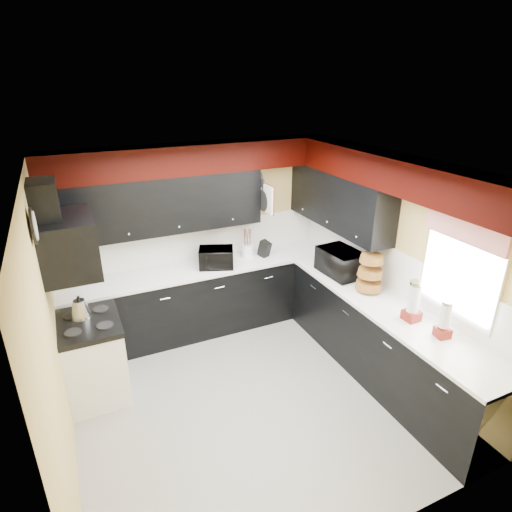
{
  "coord_description": "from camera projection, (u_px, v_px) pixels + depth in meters",
  "views": [
    {
      "loc": [
        -1.51,
        -3.41,
        3.26
      ],
      "look_at": [
        0.45,
        0.84,
        1.27
      ],
      "focal_mm": 30.0,
      "sensor_mm": 36.0,
      "label": 1
    }
  ],
  "objects": [
    {
      "name": "ground",
      "position": [
        251.0,
        395.0,
        4.71
      ],
      "size": [
        3.6,
        3.6,
        0.0
      ],
      "primitive_type": "plane",
      "color": "gray",
      "rests_on": "ground"
    },
    {
      "name": "wall_back",
      "position": [
        195.0,
        237.0,
        5.72
      ],
      "size": [
        3.6,
        0.06,
        2.5
      ],
      "primitive_type": "cube",
      "color": "#E0C666",
      "rests_on": "ground"
    },
    {
      "name": "wall_right",
      "position": [
        393.0,
        264.0,
        4.91
      ],
      "size": [
        0.06,
        3.6,
        2.5
      ],
      "primitive_type": "cube",
      "color": "#E0C666",
      "rests_on": "ground"
    },
    {
      "name": "wall_left",
      "position": [
        51.0,
        339.0,
        3.52
      ],
      "size": [
        0.06,
        3.6,
        2.5
      ],
      "primitive_type": "cube",
      "color": "#E0C666",
      "rests_on": "ground"
    },
    {
      "name": "ceiling",
      "position": [
        249.0,
        169.0,
        3.72
      ],
      "size": [
        3.6,
        3.6,
        0.06
      ],
      "primitive_type": "cube",
      "color": "white",
      "rests_on": "wall_back"
    },
    {
      "name": "cab_back",
      "position": [
        205.0,
        299.0,
        5.78
      ],
      "size": [
        3.6,
        0.6,
        0.9
      ],
      "primitive_type": "cube",
      "color": "black",
      "rests_on": "ground"
    },
    {
      "name": "cab_right",
      "position": [
        382.0,
        342.0,
        4.86
      ],
      "size": [
        0.6,
        3.0,
        0.9
      ],
      "primitive_type": "cube",
      "color": "black",
      "rests_on": "ground"
    },
    {
      "name": "counter_back",
      "position": [
        204.0,
        268.0,
        5.6
      ],
      "size": [
        3.62,
        0.64,
        0.04
      ],
      "primitive_type": "cube",
      "color": "white",
      "rests_on": "cab_back"
    },
    {
      "name": "counter_right",
      "position": [
        387.0,
        306.0,
        4.67
      ],
      "size": [
        0.64,
        3.02,
        0.04
      ],
      "primitive_type": "cube",
      "color": "white",
      "rests_on": "cab_right"
    },
    {
      "name": "splash_back",
      "position": [
        196.0,
        241.0,
        5.73
      ],
      "size": [
        3.6,
        0.02,
        0.5
      ],
      "primitive_type": "cube",
      "color": "white",
      "rests_on": "counter_back"
    },
    {
      "name": "splash_right",
      "position": [
        392.0,
        269.0,
        4.93
      ],
      "size": [
        0.02,
        3.6,
        0.5
      ],
      "primitive_type": "cube",
      "color": "white",
      "rests_on": "counter_right"
    },
    {
      "name": "upper_back",
      "position": [
        157.0,
        205.0,
        5.16
      ],
      "size": [
        2.6,
        0.35,
        0.7
      ],
      "primitive_type": "cube",
      "color": "black",
      "rests_on": "wall_back"
    },
    {
      "name": "upper_right",
      "position": [
        339.0,
        200.0,
        5.38
      ],
      "size": [
        0.35,
        1.8,
        0.7
      ],
      "primitive_type": "cube",
      "color": "black",
      "rests_on": "wall_right"
    },
    {
      "name": "soffit_back",
      "position": [
        195.0,
        158.0,
        5.14
      ],
      "size": [
        3.6,
        0.36,
        0.35
      ],
      "primitive_type": "cube",
      "color": "black",
      "rests_on": "wall_back"
    },
    {
      "name": "soffit_right",
      "position": [
        405.0,
        176.0,
        4.27
      ],
      "size": [
        0.36,
        3.24,
        0.35
      ],
      "primitive_type": "cube",
      "color": "black",
      "rests_on": "wall_right"
    },
    {
      "name": "stove",
      "position": [
        95.0,
        360.0,
        4.59
      ],
      "size": [
        0.6,
        0.75,
        0.86
      ],
      "primitive_type": "cube",
      "color": "white",
      "rests_on": "ground"
    },
    {
      "name": "cooktop",
      "position": [
        88.0,
        324.0,
        4.4
      ],
      "size": [
        0.62,
        0.77,
        0.06
      ],
      "primitive_type": "cube",
      "color": "black",
      "rests_on": "stove"
    },
    {
      "name": "hood",
      "position": [
        68.0,
        244.0,
        4.04
      ],
      "size": [
        0.5,
        0.78,
        0.55
      ],
      "primitive_type": "cube",
      "color": "black",
      "rests_on": "wall_left"
    },
    {
      "name": "hood_duct",
      "position": [
        44.0,
        203.0,
        3.82
      ],
      "size": [
        0.24,
        0.4,
        0.4
      ],
      "primitive_type": "cube",
      "color": "black",
      "rests_on": "wall_left"
    },
    {
      "name": "window",
      "position": [
        461.0,
        271.0,
        4.03
      ],
      "size": [
        0.03,
        0.86,
        0.96
      ],
      "primitive_type": null,
      "color": "white",
      "rests_on": "wall_right"
    },
    {
      "name": "valance",
      "position": [
        465.0,
        232.0,
        3.85
      ],
      "size": [
        0.04,
        0.88,
        0.2
      ],
      "primitive_type": "cube",
      "color": "red",
      "rests_on": "wall_right"
    },
    {
      "name": "pan_top",
      "position": [
        259.0,
        180.0,
        5.53
      ],
      "size": [
        0.03,
        0.22,
        0.4
      ],
      "primitive_type": null,
      "color": "black",
      "rests_on": "upper_back"
    },
    {
      "name": "pan_mid",
      "position": [
        263.0,
        201.0,
        5.52
      ],
      "size": [
        0.03,
        0.28,
        0.46
      ],
      "primitive_type": null,
      "color": "black",
      "rests_on": "upper_back"
    },
    {
      "name": "pan_low",
      "position": [
        255.0,
        198.0,
        5.75
      ],
      "size": [
        0.03,
        0.24,
        0.42
      ],
      "primitive_type": null,
      "color": "black",
      "rests_on": "upper_back"
    },
    {
      "name": "cut_board",
      "position": [
        268.0,
        199.0,
        5.4
      ],
      "size": [
        0.03,
        0.26,
        0.35
      ],
      "primitive_type": "cube",
      "color": "white",
      "rests_on": "upper_back"
    },
    {
      "name": "baskets",
      "position": [
        370.0,
        272.0,
        4.87
      ],
      "size": [
        0.27,
        0.27,
        0.5
      ],
      "primitive_type": null,
      "color": "brown",
      "rests_on": "upper_right"
    },
    {
      "name": "clock",
      "position": [
        33.0,
        226.0,
        3.39
      ],
      "size": [
        0.03,
        0.3,
        0.3
      ],
      "primitive_type": null,
      "color": "black",
      "rests_on": "wall_left"
    },
    {
      "name": "deco_plate",
      "position": [
        428.0,
        185.0,
        4.21
      ],
      "size": [
        0.03,
        0.24,
        0.24
      ],
      "primitive_type": null,
      "color": "white",
      "rests_on": "wall_right"
    },
    {
      "name": "toaster_oven",
      "position": [
        216.0,
        258.0,
        5.53
      ],
      "size": [
        0.54,
        0.5,
        0.25
      ],
      "primitive_type": "imported",
      "rotation": [
        0.0,
        0.0,
        -0.37
      ],
      "color": "black",
      "rests_on": "counter_back"
    },
    {
      "name": "microwave",
      "position": [
        341.0,
        262.0,
        5.32
      ],
      "size": [
        0.42,
        0.6,
        0.32
      ],
      "primitive_type": "imported",
      "rotation": [
        0.0,
        0.0,
        1.63
      ],
      "color": "black",
      "rests_on": "counter_right"
    },
    {
      "name": "utensil_crock",
      "position": [
        248.0,
        251.0,
        5.85
      ],
      "size": [
        0.2,
        0.2,
        0.18
      ],
      "primitive_type": "cylinder",
      "rotation": [
        0.0,
        0.0,
        0.25
      ],
      "color": "white",
      "rests_on": "counter_back"
    },
    {
      "name": "knife_block",
      "position": [
        264.0,
        249.0,
        5.85
      ],
      "size": [
        0.15,
        0.17,
        0.22
      ],
      "primitive_type": "cube",
      "rotation": [
        0.0,
        0.0,
        0.38
      ],
      "color": "black",
      "rests_on": "counter_back"
    },
    {
      "name": "kettle",
      "position": [
        80.0,
        308.0,
        4.44
      ],
      "size": [
        0.28,
        0.28,
        0.19
      ],
      "primitive_type": null,
      "rotation": [
        0.0,
        0.0,
        -0.37
      ],
      "color": "#A9A9AD",
      "rests_on": "cooktop"
    },
    {
      "name": "dispenser_a",
      "position": [
        413.0,
        302.0,
        4.3
      ],
      "size": [
        0.16,
        0.16,
        0.41
      ],
      "primitive_type": null,
      "rotation": [
        0.0,
        0.0,
        0.05
      ],
      "color": "#6D0507",
      "rests_on": "counter_right"
    },
    {
      "name": "dispenser_b",
      "position": [
        445.0,
        321.0,
        4.03
      ],
      "size": [
        0.15,
        0.15,
        0.35
      ],
      "primitive_type": null,
      "rotation": [
        0.0,
        0.0,
        -0.17
      ],
      "color": "maroon",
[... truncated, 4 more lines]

